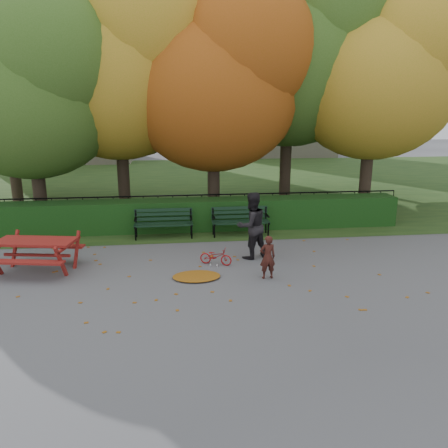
{
  "coord_description": "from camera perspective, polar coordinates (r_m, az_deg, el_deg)",
  "views": [
    {
      "loc": [
        -0.98,
        -9.49,
        3.87
      ],
      "look_at": [
        0.3,
        1.31,
        1.0
      ],
      "focal_mm": 35.0,
      "sensor_mm": 36.0,
      "label": 1
    }
  ],
  "objects": [
    {
      "name": "tree_e",
      "position": [
        17.05,
        20.41,
        18.0
      ],
      "size": [
        6.09,
        5.8,
        8.16
      ],
      "color": "black",
      "rests_on": "ground"
    },
    {
      "name": "tree_a",
      "position": [
        15.66,
        -23.3,
        16.02
      ],
      "size": [
        5.88,
        5.6,
        7.48
      ],
      "color": "black",
      "rests_on": "ground"
    },
    {
      "name": "tree_d",
      "position": [
        17.54,
        10.08,
        21.5
      ],
      "size": [
        7.14,
        6.8,
        9.58
      ],
      "color": "black",
      "rests_on": "ground"
    },
    {
      "name": "bench_right",
      "position": [
        13.77,
        2.13,
        0.7
      ],
      "size": [
        1.8,
        0.57,
        0.88
      ],
      "color": "black",
      "rests_on": "ground"
    },
    {
      "name": "tree_f",
      "position": [
        19.79,
        -26.31,
        18.64
      ],
      "size": [
        6.93,
        6.6,
        9.19
      ],
      "color": "black",
      "rests_on": "ground"
    },
    {
      "name": "ground",
      "position": [
        10.3,
        -0.81,
        -7.3
      ],
      "size": [
        90.0,
        90.0,
        0.0
      ],
      "primitive_type": "plane",
      "color": "slate",
      "rests_on": "ground"
    },
    {
      "name": "tree_b",
      "position": [
        16.37,
        -12.62,
        19.83
      ],
      "size": [
        6.72,
        6.4,
        8.79
      ],
      "color": "black",
      "rests_on": "ground"
    },
    {
      "name": "picnic_table",
      "position": [
        11.57,
        -23.34,
        -2.78
      ],
      "size": [
        2.1,
        1.81,
        0.91
      ],
      "rotation": [
        0.0,
        0.0,
        -0.18
      ],
      "color": "maroon",
      "rests_on": "ground"
    },
    {
      "name": "bench_left",
      "position": [
        13.61,
        -7.9,
        0.4
      ],
      "size": [
        1.8,
        0.57,
        0.88
      ],
      "color": "black",
      "rests_on": "ground"
    },
    {
      "name": "hedge",
      "position": [
        14.42,
        -2.68,
        1.26
      ],
      "size": [
        13.0,
        0.9,
        1.0
      ],
      "primitive_type": "cube",
      "color": "black",
      "rests_on": "ground"
    },
    {
      "name": "child",
      "position": [
        10.26,
        5.72,
        -4.33
      ],
      "size": [
        0.4,
        0.28,
        1.05
      ],
      "primitive_type": "imported",
      "rotation": [
        0.0,
        0.0,
        3.23
      ],
      "color": "#3D1913",
      "rests_on": "ground"
    },
    {
      "name": "tree_c",
      "position": [
        15.59,
        -0.07,
        18.3
      ],
      "size": [
        6.3,
        6.0,
        8.0
      ],
      "color": "black",
      "rests_on": "ground"
    },
    {
      "name": "adult",
      "position": [
        11.54,
        3.61,
        -0.21
      ],
      "size": [
        1.06,
        0.96,
        1.78
      ],
      "primitive_type": "imported",
      "rotation": [
        0.0,
        0.0,
        3.55
      ],
      "color": "black",
      "rests_on": "ground"
    },
    {
      "name": "leaf_pile",
      "position": [
        10.42,
        -3.61,
        -6.82
      ],
      "size": [
        1.26,
        0.97,
        0.08
      ],
      "primitive_type": "ellipsoid",
      "rotation": [
        0.0,
        0.0,
        0.17
      ],
      "color": "brown",
      "rests_on": "ground"
    },
    {
      "name": "building_left",
      "position": [
        36.56,
        -20.65,
        19.61
      ],
      "size": [
        10.0,
        7.0,
        15.0
      ],
      "primitive_type": "cube",
      "color": "tan",
      "rests_on": "ground"
    },
    {
      "name": "grass_strip",
      "position": [
        23.83,
        -4.34,
        5.42
      ],
      "size": [
        90.0,
        90.0,
        0.0
      ],
      "primitive_type": "plane",
      "color": "#1C3815",
      "rests_on": "ground"
    },
    {
      "name": "bicycle",
      "position": [
        11.19,
        -1.08,
        -4.24
      ],
      "size": [
        0.89,
        0.6,
        0.44
      ],
      "primitive_type": "imported",
      "rotation": [
        0.0,
        0.0,
        1.17
      ],
      "color": "#A20E11",
      "rests_on": "ground"
    },
    {
      "name": "iron_fence",
      "position": [
        15.19,
        -2.9,
        2.1
      ],
      "size": [
        14.0,
        0.04,
        1.02
      ],
      "color": "black",
      "rests_on": "ground"
    },
    {
      "name": "building_right",
      "position": [
        38.61,
        7.03,
        17.86
      ],
      "size": [
        9.0,
        6.0,
        12.0
      ],
      "primitive_type": "cube",
      "color": "tan",
      "rests_on": "ground"
    },
    {
      "name": "tree_g",
      "position": [
        21.44,
        20.02,
        17.97
      ],
      "size": [
        6.3,
        6.0,
        8.55
      ],
      "color": "black",
      "rests_on": "ground"
    },
    {
      "name": "leaf_scatter",
      "position": [
        10.57,
        -0.98,
        -6.66
      ],
      "size": [
        9.0,
        5.7,
        0.01
      ],
      "primitive_type": null,
      "color": "brown",
      "rests_on": "ground"
    }
  ]
}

